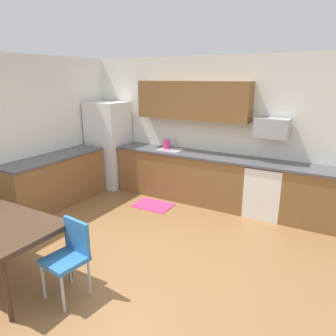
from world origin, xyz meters
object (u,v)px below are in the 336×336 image
at_px(oven_range, 265,190).
at_px(kettle, 167,145).
at_px(refrigerator, 109,144).
at_px(microwave, 272,128).
at_px(chair_near_table, 70,253).

distance_m(oven_range, kettle, 2.07).
relative_size(oven_range, kettle, 4.55).
bearing_deg(refrigerator, microwave, 3.06).
height_order(oven_range, microwave, microwave).
distance_m(refrigerator, chair_near_table, 3.73).
xyz_separation_m(chair_near_table, kettle, (-0.66, 3.23, 0.52)).
xyz_separation_m(oven_range, kettle, (-2.00, 0.05, 0.56)).
relative_size(refrigerator, chair_near_table, 2.14).
height_order(refrigerator, microwave, refrigerator).
distance_m(refrigerator, kettle, 1.39).
relative_size(refrigerator, microwave, 3.36).
relative_size(oven_range, chair_near_table, 1.07).
bearing_deg(oven_range, kettle, 178.56).
bearing_deg(chair_near_table, refrigerator, 123.30).
bearing_deg(oven_range, refrigerator, -178.64).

